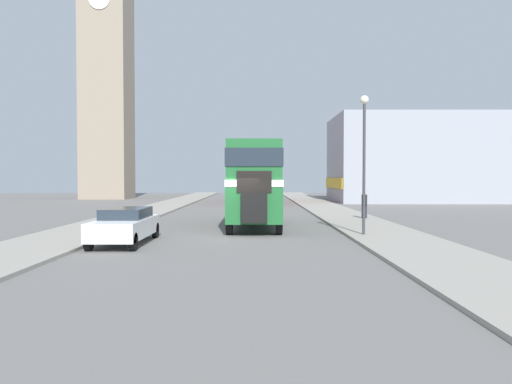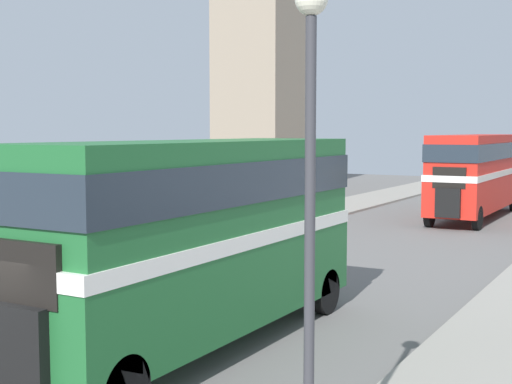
% 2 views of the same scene
% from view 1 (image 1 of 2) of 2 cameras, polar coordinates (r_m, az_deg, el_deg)
% --- Properties ---
extents(ground_plane, '(120.00, 120.00, 0.00)m').
position_cam_1_polar(ground_plane, '(21.57, -2.84, -5.07)').
color(ground_plane, slate).
extents(sidewalk_right, '(3.50, 120.00, 0.12)m').
position_cam_1_polar(sidewalk_right, '(22.25, 14.85, -4.76)').
color(sidewalk_right, gray).
rests_on(sidewalk_right, ground_plane).
extents(sidewalk_left, '(3.50, 120.00, 0.12)m').
position_cam_1_polar(sidewalk_left, '(22.93, -20.00, -4.62)').
color(sidewalk_left, gray).
rests_on(sidewalk_left, ground_plane).
extents(double_decker_bus, '(2.51, 9.53, 4.19)m').
position_cam_1_polar(double_decker_bus, '(25.77, -0.00, 1.60)').
color(double_decker_bus, '#1E602D').
rests_on(double_decker_bus, ground_plane).
extents(bus_distant, '(2.44, 10.89, 4.17)m').
position_cam_1_polar(bus_distant, '(50.37, 0.07, 1.62)').
color(bus_distant, red).
rests_on(bus_distant, ground_plane).
extents(car_parked_near, '(1.73, 4.69, 1.36)m').
position_cam_1_polar(car_parked_near, '(19.72, -14.51, -3.65)').
color(car_parked_near, white).
rests_on(car_parked_near, ground_plane).
extents(pedestrian_walking, '(0.33, 0.33, 1.61)m').
position_cam_1_polar(pedestrian_walking, '(30.11, 12.46, -1.23)').
color(pedestrian_walking, '#282833').
rests_on(pedestrian_walking, sidewalk_right).
extents(street_lamp, '(0.36, 0.36, 5.86)m').
position_cam_1_polar(street_lamp, '(21.59, 12.44, 5.42)').
color(street_lamp, '#38383D').
rests_on(street_lamp, sidewalk_right).
extents(church_tower, '(5.61, 5.61, 39.02)m').
position_cam_1_polar(church_tower, '(64.80, -16.54, 17.15)').
color(church_tower, gray).
rests_on(church_tower, ground_plane).
extents(shop_building_block, '(17.56, 11.22, 8.92)m').
position_cam_1_polar(shop_building_block, '(55.32, 18.08, 3.58)').
color(shop_building_block, '#999EA8').
rests_on(shop_building_block, ground_plane).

